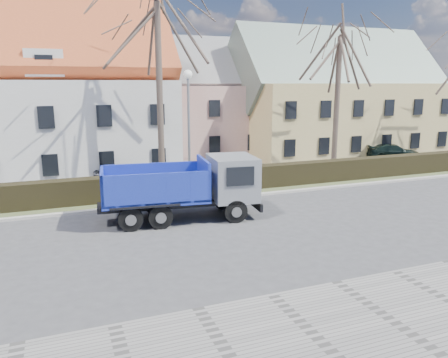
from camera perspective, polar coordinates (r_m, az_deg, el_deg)
name	(u,v)px	position (r m, az deg, el deg)	size (l,w,h in m)	color
ground	(253,226)	(19.01, 3.87, -6.09)	(120.00, 120.00, 0.00)	#3C3C3E
sidewalk_near	(394,323)	(12.48, 21.34, -17.16)	(80.00, 5.00, 0.08)	gray
curb_far	(217,199)	(23.06, -0.95, -2.57)	(80.00, 0.30, 0.12)	#AAA59B
grass_strip	(207,192)	(24.53, -2.24, -1.69)	(80.00, 3.00, 0.10)	#434E2B
hedge	(208,182)	(24.20, -2.10, -0.42)	(60.00, 0.90, 1.30)	black
building_pink	(199,107)	(38.20, -3.35, 9.36)	(10.80, 8.80, 8.00)	tan
building_yellow	(336,103)	(40.91, 14.46, 9.54)	(18.80, 10.80, 8.50)	tan
tree_1	(159,78)	(25.46, -8.47, 12.96)	(9.20, 9.20, 12.65)	#4E4036
tree_2	(337,91)	(30.47, 14.60, 11.04)	(8.00, 8.00, 11.00)	#4E4036
dump_truck	(176,188)	(19.52, -6.33, -1.24)	(7.20, 2.68, 2.88)	#162797
streetlight	(189,131)	(24.46, -4.60, 6.23)	(0.53, 0.53, 6.81)	gray
cart_frame	(107,204)	(21.86, -15.06, -3.22)	(0.64, 0.36, 0.58)	silver
parked_car_a	(123,174)	(27.35, -13.08, 0.62)	(1.38, 3.43, 1.17)	black
parked_car_b	(393,152)	(37.66, 21.20, 3.32)	(1.73, 4.26, 1.24)	black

